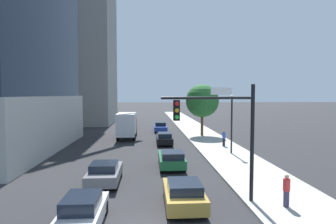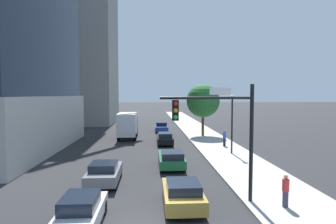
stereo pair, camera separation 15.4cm
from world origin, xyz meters
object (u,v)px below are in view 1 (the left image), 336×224
object	(u,v)px
car_blue	(160,127)
pedestrian_blue_shirt	(224,138)
street_lamp	(232,115)
car_gray	(105,173)
car_silver	(82,213)
car_green	(172,159)
box_truck	(127,124)
street_tree	(202,101)
traffic_light_pole	(221,124)
car_black	(164,138)
car_gold	(184,194)
construction_building	(82,26)
pedestrian_red_shirt	(286,190)

from	to	relation	value
car_blue	pedestrian_blue_shirt	xyz separation A→B (m)	(6.38, -13.47, 0.31)
street_lamp	pedestrian_blue_shirt	bearing A→B (deg)	85.80
pedestrian_blue_shirt	car_gray	bearing A→B (deg)	-132.68
car_silver	car_green	world-z (taller)	car_silver
car_green	box_truck	world-z (taller)	box_truck
car_blue	street_tree	bearing A→B (deg)	-44.11
traffic_light_pole	car_green	bearing A→B (deg)	104.23
car_black	street_tree	bearing A→B (deg)	45.87
street_tree	car_blue	bearing A→B (deg)	135.89
traffic_light_pole	car_gray	world-z (taller)	traffic_light_pole
car_gold	box_truck	world-z (taller)	box_truck
traffic_light_pole	car_green	xyz separation A→B (m)	(-1.95, 7.67, -3.55)
construction_building	car_green	bearing A→B (deg)	-67.51
construction_building	car_blue	size ratio (longest dim) A/B	10.24
car_silver	car_gray	world-z (taller)	car_silver
street_tree	box_truck	xyz separation A→B (m)	(-10.14, -1.10, -3.04)
street_lamp	box_truck	distance (m)	15.37
car_silver	box_truck	bearing A→B (deg)	90.00
street_lamp	pedestrian_blue_shirt	world-z (taller)	street_lamp
car_gray	car_green	xyz separation A→B (m)	(4.64, 3.74, 0.00)
pedestrian_blue_shirt	pedestrian_red_shirt	bearing A→B (deg)	-94.36
pedestrian_red_shirt	car_gray	bearing A→B (deg)	153.58
car_gold	pedestrian_blue_shirt	world-z (taller)	pedestrian_blue_shirt
car_silver	car_gray	bearing A→B (deg)	90.00
car_gold	car_gray	world-z (taller)	car_gray
street_tree	car_gray	distance (m)	22.89
pedestrian_red_shirt	car_black	bearing A→B (deg)	104.82
street_lamp	car_gold	xyz separation A→B (m)	(-6.10, -12.39, -3.11)
car_blue	pedestrian_red_shirt	size ratio (longest dim) A/B	2.68
construction_building	car_gray	xyz separation A→B (m)	(10.34, -39.91, -18.64)
car_silver	pedestrian_red_shirt	xyz separation A→B (m)	(9.74, 1.46, 0.26)
car_blue	car_gray	size ratio (longest dim) A/B	1.07
traffic_light_pole	car_blue	distance (m)	29.64
car_black	car_blue	size ratio (longest dim) A/B	1.09
car_silver	box_truck	size ratio (longest dim) A/B	0.63
street_lamp	car_blue	distance (m)	18.55
street_lamp	car_blue	bearing A→B (deg)	109.49
construction_building	car_green	xyz separation A→B (m)	(14.98, -36.17, -18.63)
car_blue	car_gold	xyz separation A→B (m)	(0.00, -29.63, -0.02)
construction_building	traffic_light_pole	world-z (taller)	construction_building
car_gold	traffic_light_pole	bearing A→B (deg)	7.95
car_black	pedestrian_blue_shirt	xyz separation A→B (m)	(6.38, -2.47, 0.35)
construction_building	box_truck	world-z (taller)	construction_building
pedestrian_blue_shirt	street_lamp	bearing A→B (deg)	-94.20
construction_building	street_lamp	bearing A→B (deg)	-56.40
box_truck	pedestrian_red_shirt	bearing A→B (deg)	-67.77
construction_building	pedestrian_blue_shirt	bearing A→B (deg)	-52.62
car_black	car_blue	distance (m)	10.99
car_green	pedestrian_red_shirt	distance (m)	9.98
street_tree	car_green	xyz separation A→B (m)	(-5.50, -16.36, -4.18)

